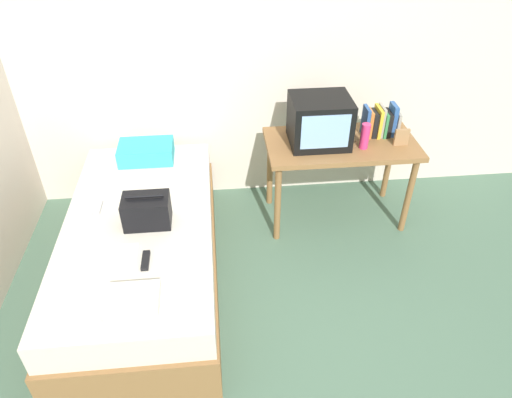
# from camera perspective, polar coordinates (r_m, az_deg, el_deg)

# --- Properties ---
(ground_plane) EXTENTS (8.00, 8.00, 0.00)m
(ground_plane) POSITION_cam_1_polar(r_m,az_deg,el_deg) (3.00, 5.23, -20.41)
(ground_plane) COLOR #4C6B56
(wall_back) EXTENTS (5.20, 0.10, 2.60)m
(wall_back) POSITION_cam_1_polar(r_m,az_deg,el_deg) (3.81, 0.90, 18.10)
(wall_back) COLOR beige
(wall_back) RESTS_ON ground
(bed) EXTENTS (1.00, 2.00, 0.55)m
(bed) POSITION_cam_1_polar(r_m,az_deg,el_deg) (3.38, -13.56, -6.18)
(bed) COLOR olive
(bed) RESTS_ON ground
(desk) EXTENTS (1.16, 0.60, 0.72)m
(desk) POSITION_cam_1_polar(r_m,az_deg,el_deg) (3.72, 10.25, 5.67)
(desk) COLOR olive
(desk) RESTS_ON ground
(tv) EXTENTS (0.44, 0.39, 0.36)m
(tv) POSITION_cam_1_polar(r_m,az_deg,el_deg) (3.56, 7.78, 9.42)
(tv) COLOR black
(tv) RESTS_ON desk
(water_bottle) EXTENTS (0.07, 0.07, 0.20)m
(water_bottle) POSITION_cam_1_polar(r_m,az_deg,el_deg) (3.58, 13.14, 7.48)
(water_bottle) COLOR #E53372
(water_bottle) RESTS_ON desk
(book_row) EXTENTS (0.27, 0.17, 0.25)m
(book_row) POSITION_cam_1_polar(r_m,az_deg,el_deg) (3.80, 14.97, 9.09)
(book_row) COLOR #2D5699
(book_row) RESTS_ON desk
(picture_frame) EXTENTS (0.11, 0.02, 0.13)m
(picture_frame) POSITION_cam_1_polar(r_m,az_deg,el_deg) (3.71, 17.34, 7.21)
(picture_frame) COLOR #9E754C
(picture_frame) RESTS_ON desk
(pillow) EXTENTS (0.42, 0.28, 0.13)m
(pillow) POSITION_cam_1_polar(r_m,az_deg,el_deg) (3.79, -13.25, 5.62)
(pillow) COLOR #33A8B7
(pillow) RESTS_ON bed
(handbag) EXTENTS (0.30, 0.20, 0.22)m
(handbag) POSITION_cam_1_polar(r_m,az_deg,el_deg) (3.10, -13.19, -1.40)
(handbag) COLOR black
(handbag) RESTS_ON bed
(magazine) EXTENTS (0.21, 0.29, 0.01)m
(magazine) POSITION_cam_1_polar(r_m,az_deg,el_deg) (2.92, -16.36, -7.21)
(magazine) COLOR white
(magazine) RESTS_ON bed
(remote_dark) EXTENTS (0.04, 0.16, 0.02)m
(remote_dark) POSITION_cam_1_polar(r_m,az_deg,el_deg) (2.87, -13.32, -7.31)
(remote_dark) COLOR black
(remote_dark) RESTS_ON bed
(remote_silver) EXTENTS (0.04, 0.14, 0.02)m
(remote_silver) POSITION_cam_1_polar(r_m,az_deg,el_deg) (3.36, -18.71, -1.02)
(remote_silver) COLOR #B7B7BC
(remote_silver) RESTS_ON bed
(folded_towel) EXTENTS (0.28, 0.22, 0.07)m
(folded_towel) POSITION_cam_1_polar(r_m,az_deg,el_deg) (2.64, -14.77, -11.90)
(folded_towel) COLOR white
(folded_towel) RESTS_ON bed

